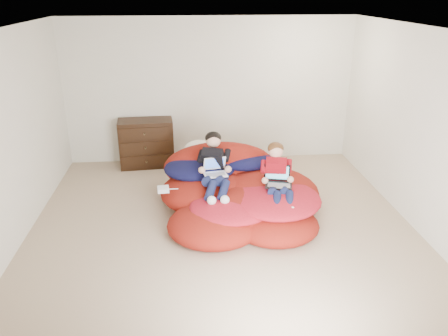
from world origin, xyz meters
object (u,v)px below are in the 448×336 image
beanbag_pile (238,194)px  laptop_black (278,180)px  dresser (146,143)px  younger_boy (278,174)px  older_boy (215,164)px  laptop_white (215,170)px

beanbag_pile → laptop_black: beanbag_pile is taller
dresser → younger_boy: size_ratio=1.05×
beanbag_pile → older_boy: 0.54m
dresser → laptop_black: (1.89, -2.07, 0.15)m
laptop_black → dresser: bearing=132.3°
older_boy → laptop_black: older_boy is taller
younger_boy → laptop_black: (0.00, -0.03, -0.07)m
older_boy → laptop_white: size_ratio=3.06×
dresser → beanbag_pile: bearing=-52.6°
younger_boy → older_boy: bearing=158.3°
dresser → older_boy: bearing=-58.1°
beanbag_pile → laptop_black: 0.64m
beanbag_pile → laptop_white: 0.49m
older_boy → beanbag_pile: bearing=-16.4°
older_boy → laptop_white: older_boy is taller
laptop_black → younger_boy: bearing=90.0°
dresser → older_boy: 2.05m
older_boy → laptop_white: bearing=-90.0°
older_boy → laptop_black: bearing=-23.2°
beanbag_pile → laptop_white: (-0.32, 0.03, 0.37)m
older_boy → laptop_white: (0.00, -0.06, -0.06)m
beanbag_pile → laptop_black: (0.50, -0.26, 0.31)m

